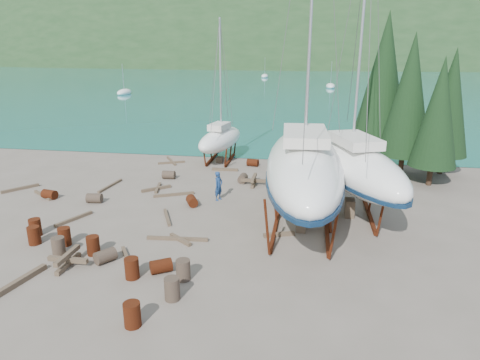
% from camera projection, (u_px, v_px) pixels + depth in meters
% --- Properties ---
extents(ground, '(600.00, 600.00, 0.00)m').
position_uv_depth(ground, '(190.00, 231.00, 21.86)').
color(ground, '#645A4F').
rests_on(ground, ground).
extents(bay_water, '(700.00, 700.00, 0.00)m').
position_uv_depth(bay_water, '(305.00, 58.00, 318.32)').
color(bay_water, '#166972').
rests_on(bay_water, ground).
extents(far_hill, '(800.00, 360.00, 110.00)m').
position_uv_depth(far_hill, '(305.00, 58.00, 323.03)').
color(far_hill, '#1D371B').
rests_on(far_hill, ground).
extents(far_house_left, '(6.60, 5.60, 5.60)m').
position_uv_depth(far_house_left, '(177.00, 59.00, 209.06)').
color(far_house_left, beige).
rests_on(far_house_left, ground).
extents(far_house_center, '(6.60, 5.60, 5.60)m').
position_uv_depth(far_house_center, '(258.00, 59.00, 202.89)').
color(far_house_center, beige).
rests_on(far_house_center, ground).
extents(far_house_right, '(6.60, 5.60, 5.60)m').
position_uv_depth(far_house_right, '(366.00, 60.00, 195.17)').
color(far_house_right, beige).
rests_on(far_house_right, ground).
extents(cypress_near_right, '(3.60, 3.60, 10.00)m').
position_uv_depth(cypress_near_right, '(409.00, 95.00, 29.48)').
color(cypress_near_right, black).
rests_on(cypress_near_right, ground).
extents(cypress_mid_right, '(3.06, 3.06, 8.50)m').
position_uv_depth(cypress_mid_right, '(438.00, 113.00, 27.63)').
color(cypress_mid_right, black).
rests_on(cypress_mid_right, ground).
extents(cypress_back_left, '(4.14, 4.14, 11.50)m').
position_uv_depth(cypress_back_left, '(383.00, 80.00, 31.34)').
color(cypress_back_left, black).
rests_on(cypress_back_left, ground).
extents(cypress_far_right, '(3.24, 3.24, 9.00)m').
position_uv_depth(cypress_far_right, '(450.00, 103.00, 30.14)').
color(cypress_far_right, black).
rests_on(cypress_far_right, ground).
extents(moored_boat_left, '(2.00, 5.00, 6.05)m').
position_uv_depth(moored_boat_left, '(124.00, 92.00, 82.85)').
color(moored_boat_left, white).
rests_on(moored_boat_left, ground).
extents(moored_boat_mid, '(2.00, 5.00, 6.05)m').
position_uv_depth(moored_boat_mid, '(330.00, 86.00, 95.49)').
color(moored_boat_mid, white).
rests_on(moored_boat_mid, ground).
extents(moored_boat_far, '(2.00, 5.00, 6.05)m').
position_uv_depth(moored_boat_far, '(265.00, 76.00, 126.51)').
color(moored_boat_far, white).
rests_on(moored_boat_far, ground).
extents(large_sailboat_near, '(4.47, 13.04, 20.22)m').
position_uv_depth(large_sailboat_near, '(304.00, 166.00, 21.58)').
color(large_sailboat_near, white).
rests_on(large_sailboat_near, ground).
extents(large_sailboat_far, '(6.72, 11.33, 17.24)m').
position_uv_depth(large_sailboat_far, '(352.00, 165.00, 23.42)').
color(large_sailboat_far, white).
rests_on(large_sailboat_far, ground).
extents(small_sailboat_shore, '(3.51, 7.24, 11.11)m').
position_uv_depth(small_sailboat_shore, '(220.00, 139.00, 34.63)').
color(small_sailboat_shore, white).
rests_on(small_sailboat_shore, ground).
extents(worker, '(0.66, 0.77, 1.80)m').
position_uv_depth(worker, '(219.00, 186.00, 26.03)').
color(worker, navy).
rests_on(worker, ground).
extents(drum_1, '(0.98, 1.05, 0.58)m').
position_uv_depth(drum_1, '(105.00, 256.00, 18.67)').
color(drum_1, '#2D2823').
rests_on(drum_1, ground).
extents(drum_2, '(0.98, 0.76, 0.58)m').
position_uv_depth(drum_2, '(49.00, 194.00, 26.39)').
color(drum_2, '#571E0E').
rests_on(drum_2, ground).
extents(drum_3, '(0.58, 0.58, 0.88)m').
position_uv_depth(drum_3, '(132.00, 268.00, 17.34)').
color(drum_3, '#571E0E').
rests_on(drum_3, ground).
extents(drum_4, '(0.98, 0.74, 0.58)m').
position_uv_depth(drum_4, '(253.00, 163.00, 33.55)').
color(drum_4, '#571E0E').
rests_on(drum_4, ground).
extents(drum_5, '(0.58, 0.58, 0.88)m').
position_uv_depth(drum_5, '(183.00, 270.00, 17.20)').
color(drum_5, '#2D2823').
rests_on(drum_5, ground).
extents(drum_6, '(0.91, 1.05, 0.58)m').
position_uv_depth(drum_6, '(192.00, 201.00, 25.27)').
color(drum_6, '#571E0E').
rests_on(drum_6, ground).
extents(drum_7, '(0.58, 0.58, 0.88)m').
position_uv_depth(drum_7, '(132.00, 315.00, 14.36)').
color(drum_7, '#571E0E').
rests_on(drum_7, ground).
extents(drum_8, '(0.58, 0.58, 0.88)m').
position_uv_depth(drum_8, '(35.00, 227.00, 21.24)').
color(drum_8, '#571E0E').
rests_on(drum_8, ground).
extents(drum_9, '(0.89, 0.60, 0.58)m').
position_uv_depth(drum_9, '(169.00, 175.00, 30.40)').
color(drum_9, '#2D2823').
rests_on(drum_9, ground).
extents(drum_10, '(0.58, 0.58, 0.88)m').
position_uv_depth(drum_10, '(65.00, 237.00, 20.22)').
color(drum_10, '#571E0E').
rests_on(drum_10, ground).
extents(drum_11, '(0.61, 0.90, 0.58)m').
position_uv_depth(drum_11, '(243.00, 178.00, 29.59)').
color(drum_11, '#2D2823').
rests_on(drum_11, ground).
extents(drum_12, '(1.05, 0.96, 0.58)m').
position_uv_depth(drum_12, '(161.00, 266.00, 17.82)').
color(drum_12, '#571E0E').
rests_on(drum_12, ground).
extents(drum_13, '(0.58, 0.58, 0.88)m').
position_uv_depth(drum_13, '(34.00, 235.00, 20.34)').
color(drum_13, '#571E0E').
rests_on(drum_13, ground).
extents(drum_14, '(0.58, 0.58, 0.88)m').
position_uv_depth(drum_14, '(93.00, 245.00, 19.32)').
color(drum_14, '#571E0E').
rests_on(drum_14, ground).
extents(drum_15, '(0.93, 0.67, 0.58)m').
position_uv_depth(drum_15, '(94.00, 198.00, 25.74)').
color(drum_15, '#2D2823').
rests_on(drum_15, ground).
extents(drum_16, '(0.58, 0.58, 0.88)m').
position_uv_depth(drum_16, '(58.00, 247.00, 19.20)').
color(drum_16, '#2D2823').
rests_on(drum_16, ground).
extents(drum_17, '(0.58, 0.58, 0.88)m').
position_uv_depth(drum_17, '(172.00, 289.00, 15.87)').
color(drum_17, '#2D2823').
rests_on(drum_17, ground).
extents(timber_0, '(1.54, 2.37, 0.14)m').
position_uv_depth(timber_0, '(171.00, 161.00, 34.93)').
color(timber_0, brown).
rests_on(timber_0, ground).
extents(timber_1, '(1.56, 0.72, 0.19)m').
position_uv_depth(timber_1, '(279.00, 234.00, 21.26)').
color(timber_1, brown).
rests_on(timber_1, ground).
extents(timber_2, '(1.57, 2.00, 0.19)m').
position_uv_depth(timber_2, '(20.00, 188.00, 28.11)').
color(timber_2, brown).
rests_on(timber_2, ground).
extents(timber_3, '(1.69, 2.50, 0.15)m').
position_uv_depth(timber_3, '(128.00, 261.00, 18.66)').
color(timber_3, brown).
rests_on(timber_3, ground).
extents(timber_4, '(0.55, 1.90, 0.17)m').
position_uv_depth(timber_4, '(158.00, 188.00, 28.25)').
color(timber_4, brown).
rests_on(timber_4, ground).
extents(timber_5, '(3.03, 0.39, 0.16)m').
position_uv_depth(timber_5, '(177.00, 239.00, 20.83)').
color(timber_5, brown).
rests_on(timber_5, ground).
extents(timber_6, '(1.99, 0.27, 0.19)m').
position_uv_depth(timber_6, '(225.00, 170.00, 32.38)').
color(timber_6, brown).
rests_on(timber_6, ground).
extents(timber_7, '(1.35, 1.12, 0.17)m').
position_uv_depth(timber_7, '(180.00, 240.00, 20.72)').
color(timber_7, brown).
rests_on(timber_7, ground).
extents(timber_8, '(1.64, 1.48, 0.19)m').
position_uv_depth(timber_8, '(156.00, 189.00, 28.08)').
color(timber_8, brown).
rests_on(timber_8, ground).
extents(timber_9, '(2.01, 1.04, 0.15)m').
position_uv_depth(timber_9, '(172.00, 162.00, 34.41)').
color(timber_9, brown).
rests_on(timber_9, ground).
extents(timber_10, '(2.39, 1.24, 0.16)m').
position_uv_depth(timber_10, '(174.00, 194.00, 27.00)').
color(timber_10, brown).
rests_on(timber_10, ground).
extents(timber_11, '(1.09, 2.15, 0.15)m').
position_uv_depth(timber_11, '(167.00, 217.00, 23.45)').
color(timber_11, brown).
rests_on(timber_11, ground).
extents(timber_12, '(1.09, 2.22, 0.17)m').
position_uv_depth(timber_12, '(74.00, 219.00, 23.20)').
color(timber_12, brown).
rests_on(timber_12, ground).
extents(timber_15, '(0.44, 2.81, 0.15)m').
position_uv_depth(timber_15, '(110.00, 186.00, 28.70)').
color(timber_15, brown).
rests_on(timber_15, ground).
extents(timber_16, '(0.83, 3.01, 0.23)m').
position_uv_depth(timber_16, '(16.00, 284.00, 16.82)').
color(timber_16, brown).
rests_on(timber_16, ground).
extents(timber_17, '(1.94, 1.39, 0.16)m').
position_uv_depth(timber_17, '(43.00, 195.00, 26.87)').
color(timber_17, brown).
rests_on(timber_17, ground).
extents(timber_pile_fore, '(1.80, 1.80, 0.60)m').
position_uv_depth(timber_pile_fore, '(68.00, 260.00, 18.33)').
color(timber_pile_fore, brown).
rests_on(timber_pile_fore, ground).
extents(timber_pile_aft, '(1.80, 1.80, 0.60)m').
position_uv_depth(timber_pile_aft, '(254.00, 181.00, 29.06)').
color(timber_pile_aft, brown).
rests_on(timber_pile_aft, ground).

